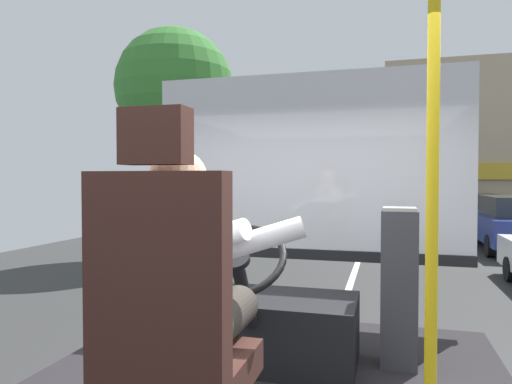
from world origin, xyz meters
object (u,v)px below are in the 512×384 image
(driver_seat, at_px, (171,335))
(fare_box, at_px, (399,287))
(bus_driver, at_px, (186,280))
(steering_console, at_px, (263,326))
(handrail_pole, at_px, (433,173))
(parked_car_silver, at_px, (475,212))

(driver_seat, relative_size, fare_box, 1.42)
(driver_seat, height_order, bus_driver, driver_seat)
(bus_driver, relative_size, steering_console, 0.74)
(bus_driver, relative_size, handrail_pole, 0.36)
(handrail_pole, height_order, fare_box, handrail_pole)
(bus_driver, bearing_deg, steering_console, 90.00)
(driver_seat, relative_size, steering_console, 1.21)
(driver_seat, xyz_separation_m, steering_console, (0.00, 1.23, -0.35))
(handrail_pole, distance_m, parked_car_silver, 16.65)
(bus_driver, height_order, parked_car_silver, bus_driver)
(steering_console, height_order, fare_box, fare_box)
(parked_car_silver, bearing_deg, steering_console, -103.73)
(driver_seat, height_order, steering_console, driver_seat)
(driver_seat, distance_m, parked_car_silver, 17.10)
(driver_seat, distance_m, steering_console, 1.28)
(driver_seat, relative_size, parked_car_silver, 0.30)
(bus_driver, xyz_separation_m, fare_box, (0.78, 1.28, -0.27))
(bus_driver, bearing_deg, parked_car_silver, 77.16)
(parked_car_silver, bearing_deg, driver_seat, -102.75)
(bus_driver, bearing_deg, handrail_pole, 12.68)
(driver_seat, height_order, parked_car_silver, driver_seat)
(bus_driver, xyz_separation_m, parked_car_silver, (3.77, 16.54, -0.83))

